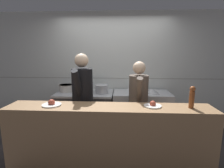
% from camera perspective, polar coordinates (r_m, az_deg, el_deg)
% --- Properties ---
extents(ground_plane, '(14.00, 14.00, 0.00)m').
position_cam_1_polar(ground_plane, '(3.08, -0.83, -24.07)').
color(ground_plane, '#383333').
extents(wall_back_tiled, '(8.00, 0.06, 2.60)m').
position_cam_1_polar(wall_back_tiled, '(3.96, 0.58, 4.12)').
color(wall_back_tiled, silver).
rests_on(wall_back_tiled, ground_plane).
extents(oven_range, '(1.18, 0.71, 0.90)m').
position_cam_1_polar(oven_range, '(3.85, -8.73, -9.24)').
color(oven_range, '#38383D').
rests_on(oven_range, ground_plane).
extents(prep_counter, '(1.17, 0.65, 0.92)m').
position_cam_1_polar(prep_counter, '(3.79, 9.49, -9.52)').
color(prep_counter, '#B7BABF').
rests_on(prep_counter, ground_plane).
extents(pass_counter, '(2.91, 0.45, 0.99)m').
position_cam_1_polar(pass_counter, '(2.67, -1.03, -17.63)').
color(pass_counter, '#93704C').
rests_on(pass_counter, ground_plane).
extents(stock_pot, '(0.31, 0.31, 0.15)m').
position_cam_1_polar(stock_pot, '(3.86, -14.73, -1.22)').
color(stock_pot, beige).
rests_on(stock_pot, oven_range).
extents(sauce_pot, '(0.35, 0.35, 0.22)m').
position_cam_1_polar(sauce_pot, '(3.67, -8.72, -1.05)').
color(sauce_pot, '#B7BABF').
rests_on(sauce_pot, oven_range).
extents(braising_pot, '(0.27, 0.27, 0.18)m').
position_cam_1_polar(braising_pot, '(3.58, -3.40, -1.56)').
color(braising_pot, '#B7BABF').
rests_on(braising_pot, oven_range).
extents(mixing_bowl_steel, '(0.25, 0.25, 0.09)m').
position_cam_1_polar(mixing_bowl_steel, '(3.65, 12.96, -2.14)').
color(mixing_bowl_steel, '#B7BABF').
rests_on(mixing_bowl_steel, prep_counter).
extents(chefs_knife, '(0.38, 0.17, 0.02)m').
position_cam_1_polar(chefs_knife, '(3.57, 11.67, -2.99)').
color(chefs_knife, '#B7BABF').
rests_on(chefs_knife, prep_counter).
extents(plated_dish_main, '(0.27, 0.27, 0.10)m').
position_cam_1_polar(plated_dish_main, '(2.65, -19.11, -6.15)').
color(plated_dish_main, white).
rests_on(plated_dish_main, pass_counter).
extents(plated_dish_appetiser, '(0.24, 0.24, 0.09)m').
position_cam_1_polar(plated_dish_appetiser, '(2.53, 13.16, -6.72)').
color(plated_dish_appetiser, white).
rests_on(plated_dish_appetiser, pass_counter).
extents(pepper_mill, '(0.08, 0.08, 0.30)m').
position_cam_1_polar(pepper_mill, '(2.60, 24.64, -3.77)').
color(pepper_mill, brown).
rests_on(pepper_mill, pass_counter).
extents(chef_head_cook, '(0.39, 0.75, 1.72)m').
position_cam_1_polar(chef_head_cook, '(3.03, -9.52, -4.75)').
color(chef_head_cook, black).
rests_on(chef_head_cook, ground_plane).
extents(chef_sous, '(0.34, 0.70, 1.59)m').
position_cam_1_polar(chef_sous, '(3.03, 8.54, -6.12)').
color(chef_sous, black).
rests_on(chef_sous, ground_plane).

